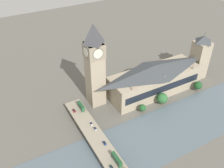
{
  "coord_description": "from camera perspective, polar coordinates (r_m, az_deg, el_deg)",
  "views": [
    {
      "loc": [
        -134.05,
        122.73,
        149.53
      ],
      "look_at": [
        22.54,
        35.53,
        21.02
      ],
      "focal_mm": 40.0,
      "sensor_mm": 36.0,
      "label": 1
    }
  ],
  "objects": [
    {
      "name": "tree_embankment_near",
      "position": [
        220.85,
        6.98,
        -5.42
      ],
      "size": [
        6.23,
        6.23,
        8.54
      ],
      "color": "brown",
      "rests_on": "ground_plane"
    },
    {
      "name": "road_bridge",
      "position": [
        185.25,
        -1.24,
        -15.71
      ],
      "size": [
        132.52,
        13.98,
        6.05
      ],
      "color": "gray",
      "rests_on": "ground_plane"
    },
    {
      "name": "ground_plane",
      "position": [
        235.36,
        10.31,
        -4.5
      ],
      "size": [
        600.0,
        600.0,
        0.0
      ],
      "primitive_type": "plane",
      "color": "#605E56"
    },
    {
      "name": "double_decker_bus_lead",
      "position": [
        217.39,
        -7.11,
        -5.03
      ],
      "size": [
        10.52,
        2.61,
        5.04
      ],
      "color": "#235B33",
      "rests_on": "road_bridge"
    },
    {
      "name": "car_northbound_tail",
      "position": [
        199.57,
        -3.92,
        -10.12
      ],
      "size": [
        4.33,
        1.84,
        1.54
      ],
      "color": "silver",
      "rests_on": "road_bridge"
    },
    {
      "name": "parliament_hall",
      "position": [
        240.98,
        9.7,
        1.15
      ],
      "size": [
        29.05,
        90.07,
        30.38
      ],
      "color": "tan",
      "rests_on": "ground_plane"
    },
    {
      "name": "double_decker_bus_rear",
      "position": [
        177.77,
        1.06,
        -16.8
      ],
      "size": [
        11.73,
        2.59,
        4.66
      ],
      "color": "#235B33",
      "rests_on": "road_bridge"
    },
    {
      "name": "victoria_tower",
      "position": [
        271.73,
        19.41,
        5.85
      ],
      "size": [
        14.76,
        14.76,
        50.93
      ],
      "color": "tan",
      "rests_on": "ground_plane"
    },
    {
      "name": "tree_embankment_mid",
      "position": [
        257.44,
        19.06,
        -0.29
      ],
      "size": [
        8.03,
        8.03,
        10.7
      ],
      "color": "brown",
      "rests_on": "ground_plane"
    },
    {
      "name": "car_southbound_mid",
      "position": [
        189.36,
        -1.73,
        -13.34
      ],
      "size": [
        3.83,
        1.81,
        1.32
      ],
      "color": "navy",
      "rests_on": "road_bridge"
    },
    {
      "name": "car_southbound_lead",
      "position": [
        176.18,
        -0.13,
        -18.5
      ],
      "size": [
        3.88,
        1.77,
        1.36
      ],
      "color": "#2D5638",
      "rests_on": "road_bridge"
    },
    {
      "name": "car_northbound_mid",
      "position": [
        203.79,
        -4.83,
        -9.0
      ],
      "size": [
        4.43,
        1.83,
        1.37
      ],
      "color": "silver",
      "rests_on": "road_bridge"
    },
    {
      "name": "clock_tower",
      "position": [
        210.5,
        -4.0,
        4.63
      ],
      "size": [
        15.05,
        15.05,
        77.02
      ],
      "color": "tan",
      "rests_on": "ground_plane"
    },
    {
      "name": "car_northbound_lead",
      "position": [
        217.03,
        -8.69,
        -6.01
      ],
      "size": [
        4.54,
        1.89,
        1.37
      ],
      "color": "maroon",
      "rests_on": "road_bridge"
    },
    {
      "name": "tree_embankment_far",
      "position": [
        230.58,
        11.39,
        -3.2
      ],
      "size": [
        9.89,
        9.89,
        12.52
      ],
      "color": "brown",
      "rests_on": "ground_plane"
    },
    {
      "name": "river_water",
      "position": [
        219.02,
        15.32,
        -8.99
      ],
      "size": [
        50.26,
        360.0,
        0.3
      ],
      "primitive_type": "cube",
      "color": "slate",
      "rests_on": "ground_plane"
    }
  ]
}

